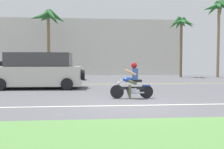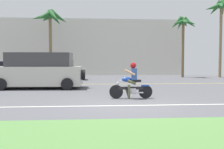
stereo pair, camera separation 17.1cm
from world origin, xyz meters
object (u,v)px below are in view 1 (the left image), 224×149
(palm_tree_0, at_px, (182,26))
(motorcyclist, at_px, (132,83))
(parked_car_1, at_px, (61,71))
(suv_nearby, at_px, (39,71))
(palm_tree_2, at_px, (48,20))
(palm_tree_1, at_px, (219,11))

(palm_tree_0, bearing_deg, motorcyclist, -117.83)
(motorcyclist, distance_m, parked_car_1, 11.54)
(parked_car_1, bearing_deg, motorcyclist, -68.93)
(suv_nearby, relative_size, palm_tree_0, 0.85)
(suv_nearby, distance_m, palm_tree_2, 11.63)
(motorcyclist, xyz_separation_m, palm_tree_0, (7.15, 13.54, 4.35))
(suv_nearby, height_order, palm_tree_2, palm_tree_2)
(parked_car_1, relative_size, palm_tree_1, 0.49)
(suv_nearby, relative_size, palm_tree_1, 0.68)
(motorcyclist, height_order, suv_nearby, suv_nearby)
(parked_car_1, bearing_deg, palm_tree_2, 111.58)
(palm_tree_0, xyz_separation_m, palm_tree_1, (3.45, -0.57, 1.34))
(motorcyclist, height_order, parked_car_1, parked_car_1)
(suv_nearby, bearing_deg, palm_tree_0, 38.36)
(motorcyclist, distance_m, suv_nearby, 6.26)
(motorcyclist, relative_size, palm_tree_2, 0.26)
(suv_nearby, bearing_deg, motorcyclist, -42.96)
(motorcyclist, height_order, palm_tree_2, palm_tree_2)
(parked_car_1, distance_m, palm_tree_2, 6.55)
(suv_nearby, relative_size, palm_tree_2, 0.76)
(motorcyclist, relative_size, palm_tree_0, 0.30)
(motorcyclist, relative_size, parked_car_1, 0.49)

